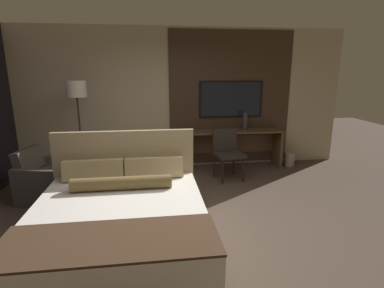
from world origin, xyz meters
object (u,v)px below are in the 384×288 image
object	(u,v)px
desk_chair	(227,149)
tv	(231,99)
bed	(120,219)
vase_tall	(245,121)
book	(229,130)
armchair_by_window	(48,181)
desk	(232,142)
waste_bin	(289,159)
floor_lamp	(77,97)

from	to	relation	value
desk_chair	tv	bearing A→B (deg)	61.28
bed	vase_tall	xyz separation A→B (m)	(2.28, 2.57, 0.66)
book	armchair_by_window	bearing A→B (deg)	-162.06
tv	book	bearing A→B (deg)	-109.34
desk_chair	desk	bearing A→B (deg)	56.39
desk_chair	book	bearing A→B (deg)	61.91
waste_bin	book	bearing A→B (deg)	-179.92
vase_tall	book	bearing A→B (deg)	-169.71
desk	vase_tall	bearing A→B (deg)	-5.88
waste_bin	tv	bearing A→B (deg)	167.64
desk	floor_lamp	size ratio (longest dim) A/B	1.12
vase_tall	tv	bearing A→B (deg)	140.66
desk	floor_lamp	bearing A→B (deg)	-172.84
floor_lamp	vase_tall	world-z (taller)	floor_lamp
vase_tall	desk	bearing A→B (deg)	174.12
floor_lamp	desk	bearing A→B (deg)	7.16
armchair_by_window	vase_tall	bearing A→B (deg)	-61.96
bed	tv	distance (m)	3.60
desk_chair	book	world-z (taller)	desk_chair
desk_chair	vase_tall	distance (m)	0.89
floor_lamp	waste_bin	distance (m)	4.37
desk_chair	waste_bin	size ratio (longest dim) A/B	3.29
armchair_by_window	tv	bearing A→B (deg)	-57.46
desk_chair	floor_lamp	size ratio (longest dim) A/B	0.51
bed	floor_lamp	world-z (taller)	floor_lamp
desk	desk_chair	world-z (taller)	desk_chair
desk	desk_chair	size ratio (longest dim) A/B	2.20
floor_lamp	vase_tall	xyz separation A→B (m)	(3.16, 0.34, -0.55)
desk	book	size ratio (longest dim) A/B	7.80
book	desk_chair	bearing A→B (deg)	-107.51
armchair_by_window	book	size ratio (longest dim) A/B	3.55
desk	floor_lamp	xyz separation A→B (m)	(-2.90, -0.36, 0.98)
tv	floor_lamp	distance (m)	2.95
book	floor_lamp	bearing A→B (deg)	-174.42
armchair_by_window	book	xyz separation A→B (m)	(3.18, 1.03, 0.52)
tv	desk_chair	bearing A→B (deg)	-108.14
floor_lamp	waste_bin	bearing A→B (deg)	3.81
desk	desk_chair	bearing A→B (deg)	-113.03
tv	book	xyz separation A→B (m)	(-0.10, -0.27, -0.59)
bed	waste_bin	distance (m)	4.12
floor_lamp	book	distance (m)	2.91
book	desk	bearing A→B (deg)	43.23
tv	vase_tall	distance (m)	0.54
armchair_by_window	book	world-z (taller)	book
waste_bin	desk	bearing A→B (deg)	175.92
desk	armchair_by_window	distance (m)	3.47
bed	book	xyz separation A→B (m)	(1.93, 2.50, 0.50)
desk	armchair_by_window	world-z (taller)	armchair_by_window
desk_chair	floor_lamp	bearing A→B (deg)	163.93
desk_chair	floor_lamp	distance (m)	2.82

